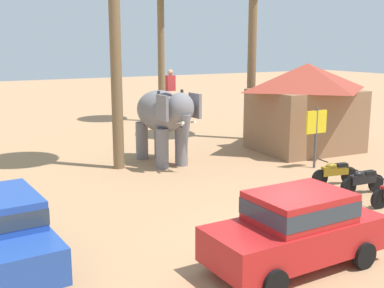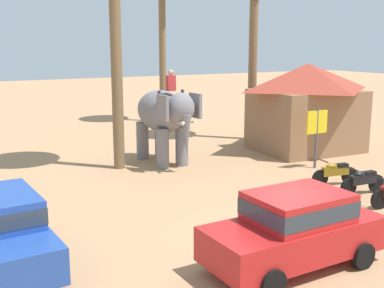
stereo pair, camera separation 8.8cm
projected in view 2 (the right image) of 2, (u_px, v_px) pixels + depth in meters
ground_plane at (282, 251)px, 11.76m from camera, size 120.00×120.00×0.00m
car_sedan_foreground at (295, 227)px, 10.77m from camera, size 4.14×1.95×1.70m
car_parked_far_side at (0, 229)px, 10.64m from camera, size 2.05×4.19×1.70m
elephant_with_mahout at (164, 116)px, 19.97m from camera, size 1.69×3.89×3.88m
motorcycle_fourth_in_row at (363, 181)px, 16.07m from camera, size 1.80×0.55×0.94m
motorcycle_far_in_row at (335, 172)px, 17.12m from camera, size 1.79×0.56×0.94m
roadside_hut at (307, 105)px, 22.45m from camera, size 5.24×4.49×4.00m
signboard_yellow at (317, 126)px, 19.27m from camera, size 1.00×0.10×2.40m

